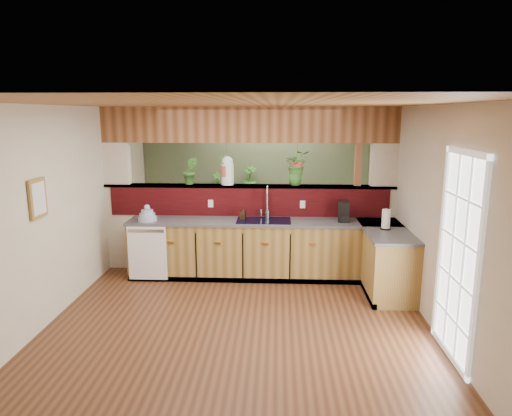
{
  "coord_description": "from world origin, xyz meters",
  "views": [
    {
      "loc": [
        0.45,
        -5.78,
        2.5
      ],
      "look_at": [
        0.15,
        0.7,
        1.15
      ],
      "focal_mm": 32.0,
      "sensor_mm": 36.0,
      "label": 1
    }
  ],
  "objects_px": {
    "coffee_maker": "(344,212)",
    "glass_jar": "(227,171)",
    "soap_dispenser": "(243,213)",
    "faucet": "(267,201)",
    "shelving_console": "(236,213)",
    "dish_stack": "(147,216)",
    "paper_towel": "(386,220)"
  },
  "relations": [
    {
      "from": "glass_jar",
      "to": "paper_towel",
      "type": "bearing_deg",
      "value": -19.65
    },
    {
      "from": "faucet",
      "to": "paper_towel",
      "type": "height_order",
      "value": "faucet"
    },
    {
      "from": "paper_towel",
      "to": "shelving_console",
      "type": "xyz_separation_m",
      "value": [
        -2.36,
        2.73,
        -0.54
      ]
    },
    {
      "from": "coffee_maker",
      "to": "glass_jar",
      "type": "bearing_deg",
      "value": 175.82
    },
    {
      "from": "soap_dispenser",
      "to": "coffee_maker",
      "type": "xyz_separation_m",
      "value": [
        1.53,
        -0.07,
        0.05
      ]
    },
    {
      "from": "coffee_maker",
      "to": "dish_stack",
      "type": "bearing_deg",
      "value": -170.57
    },
    {
      "from": "faucet",
      "to": "shelving_console",
      "type": "distance_m",
      "value": 2.33
    },
    {
      "from": "glass_jar",
      "to": "soap_dispenser",
      "type": "bearing_deg",
      "value": -47.6
    },
    {
      "from": "coffee_maker",
      "to": "shelving_console",
      "type": "relative_size",
      "value": 0.22
    },
    {
      "from": "soap_dispenser",
      "to": "paper_towel",
      "type": "bearing_deg",
      "value": -14.67
    },
    {
      "from": "dish_stack",
      "to": "coffee_maker",
      "type": "bearing_deg",
      "value": 2.27
    },
    {
      "from": "soap_dispenser",
      "to": "paper_towel",
      "type": "height_order",
      "value": "paper_towel"
    },
    {
      "from": "paper_towel",
      "to": "dish_stack",
      "type": "bearing_deg",
      "value": 174.27
    },
    {
      "from": "faucet",
      "to": "paper_towel",
      "type": "bearing_deg",
      "value": -19.71
    },
    {
      "from": "soap_dispenser",
      "to": "shelving_console",
      "type": "height_order",
      "value": "soap_dispenser"
    },
    {
      "from": "faucet",
      "to": "glass_jar",
      "type": "xyz_separation_m",
      "value": [
        -0.63,
        0.22,
        0.44
      ]
    },
    {
      "from": "soap_dispenser",
      "to": "dish_stack",
      "type": "bearing_deg",
      "value": -172.6
    },
    {
      "from": "shelving_console",
      "to": "coffee_maker",
      "type": "bearing_deg",
      "value": -28.38
    },
    {
      "from": "soap_dispenser",
      "to": "shelving_console",
      "type": "relative_size",
      "value": 0.13
    },
    {
      "from": "coffee_maker",
      "to": "glass_jar",
      "type": "height_order",
      "value": "glass_jar"
    },
    {
      "from": "dish_stack",
      "to": "shelving_console",
      "type": "bearing_deg",
      "value": 64.59
    },
    {
      "from": "faucet",
      "to": "coffee_maker",
      "type": "relative_size",
      "value": 1.72
    },
    {
      "from": "coffee_maker",
      "to": "shelving_console",
      "type": "height_order",
      "value": "coffee_maker"
    },
    {
      "from": "dish_stack",
      "to": "coffee_maker",
      "type": "xyz_separation_m",
      "value": [
        2.97,
        0.12,
        0.06
      ]
    },
    {
      "from": "dish_stack",
      "to": "paper_towel",
      "type": "height_order",
      "value": "paper_towel"
    },
    {
      "from": "paper_towel",
      "to": "shelving_console",
      "type": "relative_size",
      "value": 0.22
    },
    {
      "from": "coffee_maker",
      "to": "glass_jar",
      "type": "xyz_separation_m",
      "value": [
        -1.79,
        0.36,
        0.57
      ]
    },
    {
      "from": "soap_dispenser",
      "to": "shelving_console",
      "type": "bearing_deg",
      "value": 98.05
    },
    {
      "from": "soap_dispenser",
      "to": "glass_jar",
      "type": "relative_size",
      "value": 0.41
    },
    {
      "from": "paper_towel",
      "to": "shelving_console",
      "type": "height_order",
      "value": "paper_towel"
    },
    {
      "from": "faucet",
      "to": "glass_jar",
      "type": "relative_size",
      "value": 1.16
    },
    {
      "from": "paper_towel",
      "to": "faucet",
      "type": "bearing_deg",
      "value": 160.29
    }
  ]
}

